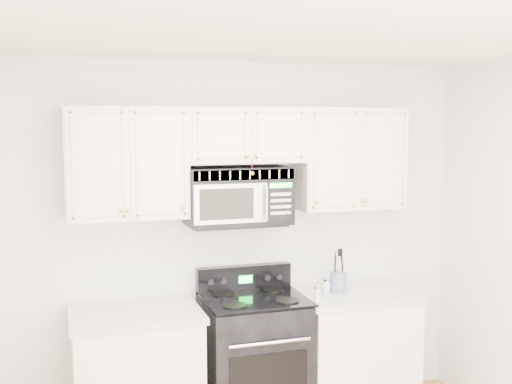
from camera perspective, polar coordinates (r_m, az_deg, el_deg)
name	(u,v)px	position (r m, az deg, el deg)	size (l,w,h in m)	color
room	(338,303)	(3.17, 7.28, -9.79)	(3.51, 3.51, 2.61)	#8F613D
base_cabinet_left	(137,382)	(4.57, -10.56, -16.27)	(0.86, 0.65, 0.92)	white
base_cabinet_right	(352,356)	(5.00, 8.54, -14.18)	(0.86, 0.65, 0.92)	white
range	(255,359)	(4.72, -0.13, -14.64)	(0.72, 0.65, 1.11)	black
upper_cabinets	(244,155)	(4.53, -1.10, 3.30)	(2.44, 0.37, 0.75)	white
microwave	(238,195)	(4.52, -1.64, -0.30)	(0.73, 0.42, 0.40)	black
utensil_crock	(339,282)	(4.77, 7.35, -7.93)	(0.12, 0.12, 0.33)	slate
shaker_salt	(317,293)	(4.57, 5.47, -8.95)	(0.04, 0.04, 0.10)	silver
shaker_pepper	(327,286)	(4.75, 6.30, -8.31)	(0.05, 0.05, 0.11)	silver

